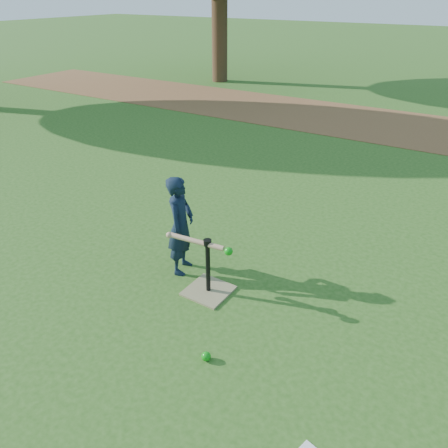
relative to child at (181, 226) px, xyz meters
The scene contains 6 objects.
ground 0.80m from the child, 48.55° to the right, with size 80.00×80.00×0.00m, color #285116.
dirt_strip 7.10m from the child, 86.90° to the left, with size 24.00×3.00×0.01m, color brown.
child is the anchor object (origin of this frame).
wiffle_ball_ground 1.47m from the child, 45.14° to the right, with size 0.08×0.08×0.08m, color #0D9012.
batting_tee 0.67m from the child, 22.12° to the right, with size 0.44×0.44×0.61m.
swing_action 0.45m from the child, 28.50° to the right, with size 0.74×0.13×0.08m.
Camera 1 is at (2.13, -2.72, 2.74)m, focal length 35.00 mm.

